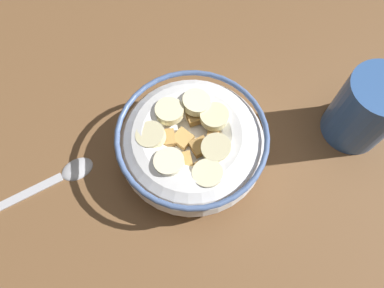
% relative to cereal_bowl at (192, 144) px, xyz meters
% --- Properties ---
extents(ground_plane, '(1.23, 1.23, 0.02)m').
position_rel_cereal_bowl_xyz_m(ground_plane, '(0.00, 0.00, -0.04)').
color(ground_plane, brown).
extents(cereal_bowl, '(0.16, 0.16, 0.06)m').
position_rel_cereal_bowl_xyz_m(cereal_bowl, '(0.00, 0.00, 0.00)').
color(cereal_bowl, white).
rests_on(cereal_bowl, ground_plane).
extents(spoon, '(0.13, 0.05, 0.01)m').
position_rel_cereal_bowl_xyz_m(spoon, '(-0.13, 0.08, -0.03)').
color(spoon, '#B7B7BC').
rests_on(spoon, ground_plane).
extents(coffee_mug, '(0.10, 0.07, 0.09)m').
position_rel_cereal_bowl_xyz_m(coffee_mug, '(0.17, -0.10, 0.01)').
color(coffee_mug, '#335999').
rests_on(coffee_mug, ground_plane).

